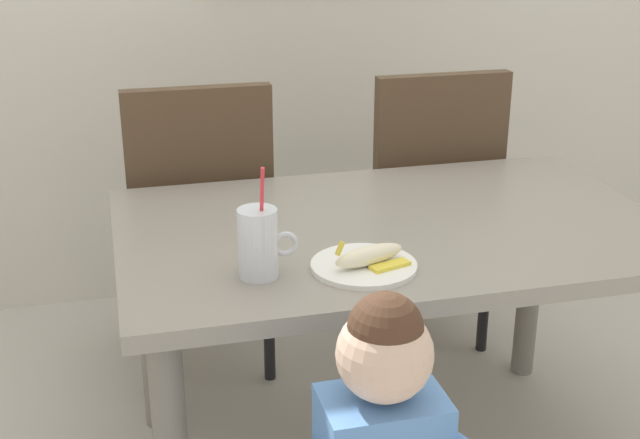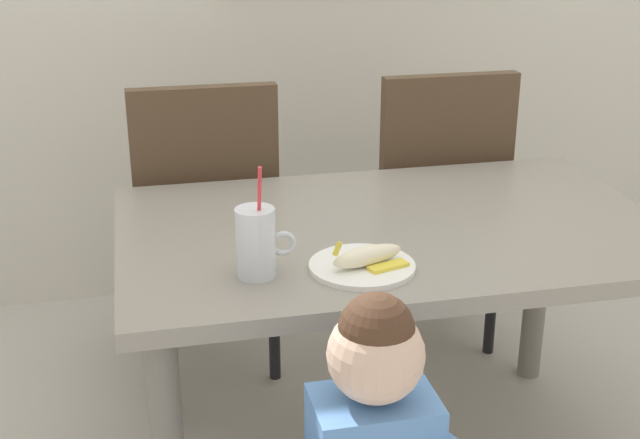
% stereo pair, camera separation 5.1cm
% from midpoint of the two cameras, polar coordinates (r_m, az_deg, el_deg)
% --- Properties ---
extents(dining_table, '(1.33, 0.84, 0.70)m').
position_cam_midpoint_polar(dining_table, '(2.12, 5.58, -2.77)').
color(dining_table, gray).
rests_on(dining_table, ground).
extents(dining_chair_left, '(0.44, 0.45, 0.96)m').
position_cam_midpoint_polar(dining_chair_left, '(2.62, -7.18, 0.40)').
color(dining_chair_left, '#4C3826').
rests_on(dining_chair_left, ground).
extents(dining_chair_right, '(0.44, 0.45, 0.96)m').
position_cam_midpoint_polar(dining_chair_right, '(2.78, 8.04, 1.59)').
color(dining_chair_right, '#4C3826').
rests_on(dining_chair_right, ground).
extents(milk_cup, '(0.13, 0.08, 0.25)m').
position_cam_midpoint_polar(milk_cup, '(1.77, -3.46, -1.80)').
color(milk_cup, silver).
rests_on(milk_cup, dining_table).
extents(snack_plate, '(0.23, 0.23, 0.01)m').
position_cam_midpoint_polar(snack_plate, '(1.83, 3.64, -3.17)').
color(snack_plate, white).
rests_on(snack_plate, dining_table).
extents(peeled_banana, '(0.18, 0.12, 0.07)m').
position_cam_midpoint_polar(peeled_banana, '(1.81, 4.06, -2.50)').
color(peeled_banana, '#F4EAC6').
rests_on(peeled_banana, snack_plate).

